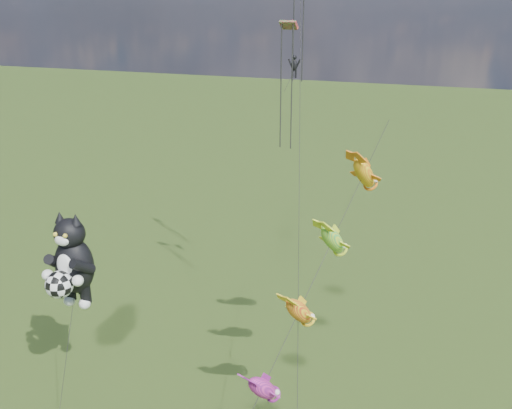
% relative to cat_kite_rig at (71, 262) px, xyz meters
% --- Properties ---
extents(cat_kite_rig, '(2.70, 4.15, 11.73)m').
position_rel_cat_kite_rig_xyz_m(cat_kite_rig, '(0.00, 0.00, 0.00)').
color(cat_kite_rig, brown).
rests_on(cat_kite_rig, ground).
extents(fish_windsock_rig, '(5.59, 15.04, 16.46)m').
position_rel_cat_kite_rig_xyz_m(fish_windsock_rig, '(13.82, 2.25, 0.48)').
color(fish_windsock_rig, brown).
rests_on(fish_windsock_rig, ground).
extents(parafoil_rig, '(5.81, 16.78, 26.37)m').
position_rel_cat_kite_rig_xyz_m(parafoil_rig, '(9.70, 11.46, 10.77)').
color(parafoil_rig, brown).
rests_on(parafoil_rig, ground).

